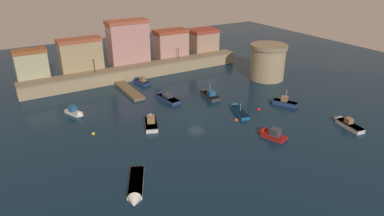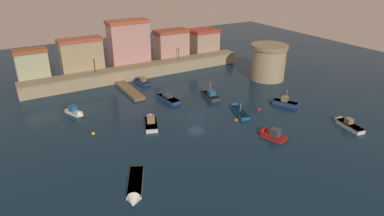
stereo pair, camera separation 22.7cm
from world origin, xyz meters
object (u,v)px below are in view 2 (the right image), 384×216
(moored_boat_6, at_px, (135,189))
(moored_boat_2, at_px, (269,134))
(moored_boat_4, at_px, (151,121))
(quay_lamp_0, at_px, (94,62))
(moored_boat_9, at_px, (208,94))
(moored_boat_8, at_px, (165,97))
(mooring_buoy_1, at_px, (93,134))
(moored_boat_5, at_px, (282,102))
(moored_boat_7, at_px, (238,110))
(mooring_buoy_2, at_px, (259,110))
(moored_boat_3, at_px, (76,112))
(moored_boat_1, at_px, (346,123))
(mooring_buoy_0, at_px, (236,120))
(quay_lamp_1, at_px, (179,50))
(moored_boat_0, at_px, (140,81))
(fortress_tower, at_px, (268,62))

(moored_boat_6, bearing_deg, moored_boat_2, 121.28)
(moored_boat_4, bearing_deg, quay_lamp_0, 26.25)
(quay_lamp_0, height_order, moored_boat_2, quay_lamp_0)
(quay_lamp_0, distance_m, moored_boat_9, 23.87)
(moored_boat_8, bearing_deg, moored_boat_4, 134.65)
(moored_boat_8, relative_size, mooring_buoy_1, 12.98)
(mooring_buoy_1, bearing_deg, moored_boat_5, -11.01)
(moored_boat_7, relative_size, moored_boat_9, 1.12)
(mooring_buoy_2, bearing_deg, moored_boat_2, -121.95)
(moored_boat_3, height_order, moored_boat_6, moored_boat_3)
(mooring_buoy_1, bearing_deg, moored_boat_1, -26.83)
(mooring_buoy_1, xyz_separation_m, mooring_buoy_2, (27.03, -5.92, 0.00))
(moored_boat_6, bearing_deg, moored_boat_4, 175.35)
(moored_boat_1, relative_size, moored_boat_9, 1.01)
(mooring_buoy_0, bearing_deg, quay_lamp_1, 80.16)
(moored_boat_0, relative_size, mooring_buoy_0, 7.92)
(fortress_tower, bearing_deg, quay_lamp_0, 155.51)
(quay_lamp_1, bearing_deg, quay_lamp_0, -180.00)
(quay_lamp_0, height_order, moored_boat_5, quay_lamp_0)
(moored_boat_8, bearing_deg, moored_boat_7, -150.63)
(moored_boat_3, bearing_deg, moored_boat_8, 62.05)
(moored_boat_9, bearing_deg, mooring_buoy_1, 105.90)
(moored_boat_5, bearing_deg, moored_boat_9, 15.07)
(fortress_tower, xyz_separation_m, moored_boat_1, (-4.78, -23.38, -3.35))
(moored_boat_7, xyz_separation_m, mooring_buoy_2, (3.56, -1.38, -0.32))
(moored_boat_5, distance_m, moored_boat_6, 33.37)
(moored_boat_2, bearing_deg, quay_lamp_0, 8.02)
(moored_boat_0, relative_size, moored_boat_3, 1.12)
(quay_lamp_1, height_order, mooring_buoy_0, quay_lamp_1)
(quay_lamp_0, xyz_separation_m, moored_boat_1, (27.87, -38.26, -4.39))
(mooring_buoy_2, bearing_deg, mooring_buoy_0, -167.46)
(moored_boat_1, distance_m, moored_boat_6, 34.53)
(fortress_tower, height_order, moored_boat_7, fortress_tower)
(mooring_buoy_0, height_order, mooring_buoy_1, mooring_buoy_0)
(moored_boat_3, bearing_deg, moored_boat_6, -21.20)
(moored_boat_4, relative_size, moored_boat_7, 0.90)
(moored_boat_1, bearing_deg, moored_boat_9, 38.64)
(moored_boat_7, height_order, mooring_buoy_2, moored_boat_7)
(moored_boat_7, bearing_deg, mooring_buoy_1, 95.66)
(quay_lamp_0, xyz_separation_m, mooring_buoy_2, (20.29, -26.67, -4.82))
(moored_boat_1, bearing_deg, mooring_buoy_2, 43.24)
(moored_boat_3, relative_size, moored_boat_6, 0.61)
(moored_boat_2, xyz_separation_m, mooring_buoy_2, (5.02, 8.05, -0.39))
(fortress_tower, height_order, moored_boat_0, fortress_tower)
(moored_boat_7, bearing_deg, mooring_buoy_2, -94.59)
(moored_boat_1, distance_m, mooring_buoy_2, 13.85)
(moored_boat_1, relative_size, moored_boat_6, 0.83)
(moored_boat_4, bearing_deg, mooring_buoy_2, -82.73)
(moored_boat_6, xyz_separation_m, moored_boat_9, (22.88, 19.84, 0.21))
(moored_boat_4, xyz_separation_m, moored_boat_8, (6.70, 8.18, -0.06))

